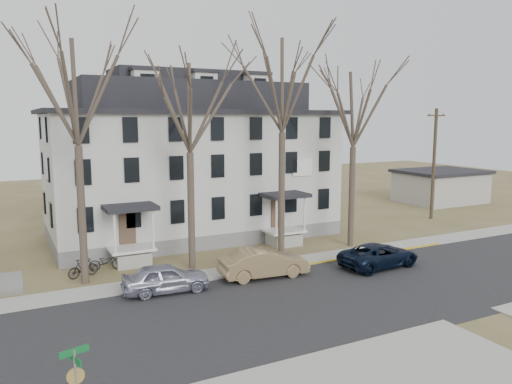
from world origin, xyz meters
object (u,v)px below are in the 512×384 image
tree_far_left (75,85)px  car_silver (166,279)px  tree_mid_right (354,104)px  bicycle_right (83,269)px  street_sign (76,382)px  car_tan (264,263)px  boarding_house (192,163)px  car_navy (379,256)px  tree_center (282,78)px  utility_pole_far (434,163)px  tree_mid_left (189,102)px  bicycle_left (106,262)px

tree_far_left → car_silver: (3.39, -3.38, -9.61)m
tree_far_left → tree_mid_right: (17.50, 0.00, -0.74)m
bicycle_right → street_sign: bearing=152.6°
car_tan → bicycle_right: (-8.85, 4.45, -0.28)m
boarding_house → car_navy: boarding_house is taller
boarding_house → car_tan: size_ratio=4.25×
tree_center → car_silver: size_ratio=3.41×
car_navy → utility_pole_far: bearing=-60.5°
car_silver → car_navy: 12.51m
utility_pole_far → car_silver: utility_pole_far is taller
tree_center → tree_mid_right: (5.50, 0.00, -1.48)m
tree_mid_right → street_sign: tree_mid_right is taller
boarding_house → tree_center: tree_center is taller
tree_center → street_sign: 21.85m
utility_pole_far → boarding_house: bearing=169.1°
tree_mid_right → bicycle_right: 19.70m
boarding_house → tree_mid_left: bearing=-110.2°
tree_mid_left → bicycle_left: tree_mid_left is taller
tree_center → bicycle_right: tree_center is taller
tree_mid_right → car_navy: size_ratio=2.55×
car_navy → tree_mid_left: bearing=59.6°
boarding_house → bicycle_left: bearing=-139.7°
tree_center → car_silver: bearing=-158.6°
tree_mid_left → boarding_house: bearing=69.8°
tree_center → car_silver: (-8.61, -3.38, -10.35)m
tree_mid_left → tree_mid_right: same height
tree_mid_left → tree_center: size_ratio=0.87×
boarding_house → tree_mid_right: 12.51m
tree_far_left → bicycle_left: (1.41, 1.73, -9.84)m
tree_mid_right → tree_far_left: bearing=180.0°
tree_center → tree_mid_left: bearing=180.0°
bicycle_right → street_sign: 14.99m
tree_far_left → tree_mid_right: 17.52m
tree_mid_right → utility_pole_far: bearing=19.3°
tree_center → tree_mid_right: bearing=0.0°
boarding_house → tree_center: 10.39m
tree_far_left → bicycle_right: 9.87m
tree_center → car_navy: tree_center is taller
car_tan → car_silver: bearing=93.9°
utility_pole_far → bicycle_right: (-29.45, -3.24, -4.38)m
utility_pole_far → tree_far_left: bearing=-171.9°
tree_mid_left → bicycle_left: (-4.59, 1.73, -9.10)m
tree_mid_right → street_sign: size_ratio=4.59×
tree_far_left → car_navy: 19.15m
boarding_house → street_sign: boarding_house is taller
boarding_house → tree_far_left: bearing=-137.8°
utility_pole_far → bicycle_left: 28.54m
tree_far_left → tree_mid_left: 6.05m
tree_center → bicycle_right: bearing=175.4°
tree_mid_right → car_silver: size_ratio=2.95×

